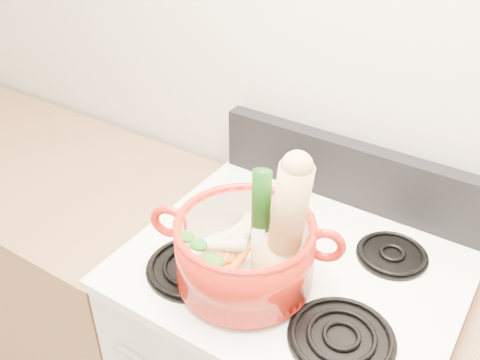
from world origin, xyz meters
The scene contains 22 objects.
wall_back centered at (0.00, 1.75, 1.30)m, with size 3.50×0.02×2.60m, color beige.
cooktop centered at (0.00, 1.40, 0.93)m, with size 0.78×0.67×0.03m, color white.
control_backsplash centered at (0.00, 1.70, 1.04)m, with size 0.76×0.05×0.18m, color black.
counter_left centered at (-1.07, 1.40, 0.45)m, with size 1.36×0.65×0.90m, color #8D6342.
burner_front_left centered at (-0.19, 1.24, 0.96)m, with size 0.22×0.22×0.02m, color black.
burner_front_right centered at (0.19, 1.24, 0.96)m, with size 0.22×0.22×0.02m, color black.
burner_back_left centered at (-0.19, 1.54, 0.96)m, with size 0.17×0.17×0.02m, color black.
burner_back_right centered at (0.19, 1.54, 0.96)m, with size 0.17×0.17×0.02m, color black.
dutch_oven centered at (-0.07, 1.27, 1.04)m, with size 0.31×0.31×0.15m, color #AE1B0E.
pot_handle_left centered at (-0.23, 1.21, 1.10)m, with size 0.09×0.09×0.02m, color #AE1B0E.
pot_handle_right centered at (0.10, 1.33, 1.10)m, with size 0.09×0.09×0.02m, color #AE1B0E.
squash centered at (0.02, 1.28, 1.15)m, with size 0.12×0.12×0.30m, color #DCB170, non-canonical shape.
leek centered at (-0.04, 1.29, 1.13)m, with size 0.04×0.04×0.27m, color beige.
ginger centered at (-0.03, 1.36, 1.02)m, with size 0.08×0.06×0.04m, color tan.
parsnip_0 centered at (-0.12, 1.31, 1.02)m, with size 0.04×0.04×0.20m, color beige.
parsnip_1 centered at (-0.14, 1.29, 1.03)m, with size 0.04×0.04×0.18m, color #F0E9C4.
parsnip_2 centered at (-0.11, 1.31, 1.04)m, with size 0.04×0.04×0.20m, color beige.
parsnip_3 centered at (-0.14, 1.25, 1.04)m, with size 0.04×0.04×0.16m, color beige.
carrot_0 centered at (-0.08, 1.22, 1.02)m, with size 0.04×0.04×0.18m, color #C35A09.
carrot_1 centered at (-0.11, 1.23, 1.02)m, with size 0.03×0.03×0.14m, color #BF5709.
carrot_2 centered at (-0.06, 1.23, 1.03)m, with size 0.03×0.03×0.17m, color orange.
carrot_3 centered at (-0.10, 1.21, 1.03)m, with size 0.03×0.03×0.12m, color #BC4309.
Camera 1 is at (0.41, 0.52, 1.84)m, focal length 40.00 mm.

